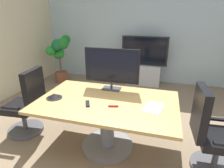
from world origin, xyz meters
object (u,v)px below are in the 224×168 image
object	(u,v)px
wall_display_unit	(143,69)
remote_control	(88,104)
office_chair_right	(211,138)
conference_table	(107,113)
conference_phone	(54,96)
office_chair_left	(27,107)
tv_monitor	(112,67)
potted_plant	(59,54)

from	to	relation	value
wall_display_unit	remote_control	xyz separation A→B (m)	(-0.39, -2.94, 0.32)
office_chair_right	wall_display_unit	size ratio (longest dim) A/B	0.83
wall_display_unit	conference_table	bearing A→B (deg)	-93.63
office_chair_right	wall_display_unit	xyz separation A→B (m)	(-1.16, 2.84, -0.01)
office_chair_right	conference_phone	world-z (taller)	office_chair_right
office_chair_right	conference_phone	xyz separation A→B (m)	(-2.07, -0.05, 0.32)
conference_table	remote_control	distance (m)	0.34
office_chair_left	tv_monitor	size ratio (longest dim) A/B	1.30
conference_table	potted_plant	distance (m)	3.13
office_chair_right	potted_plant	bearing A→B (deg)	51.72
conference_table	potted_plant	world-z (taller)	potted_plant
office_chair_left	office_chair_right	world-z (taller)	same
conference_phone	potted_plant	bearing A→B (deg)	119.15
tv_monitor	conference_phone	xyz separation A→B (m)	(-0.68, -0.54, -0.33)
office_chair_left	potted_plant	xyz separation A→B (m)	(-0.76, 2.32, 0.36)
potted_plant	remote_control	size ratio (longest dim) A/B	7.72
wall_display_unit	potted_plant	distance (m)	2.34
office_chair_right	wall_display_unit	distance (m)	3.07
tv_monitor	conference_phone	distance (m)	0.93
wall_display_unit	remote_control	world-z (taller)	wall_display_unit
office_chair_right	remote_control	distance (m)	1.58
potted_plant	conference_phone	bearing A→B (deg)	-60.85
office_chair_right	tv_monitor	distance (m)	1.61
conference_table	tv_monitor	world-z (taller)	tv_monitor
office_chair_left	wall_display_unit	bearing A→B (deg)	146.34
conference_phone	remote_control	world-z (taller)	conference_phone
office_chair_right	remote_control	world-z (taller)	office_chair_right
potted_plant	remote_control	bearing A→B (deg)	-52.87
tv_monitor	wall_display_unit	distance (m)	2.45
conference_table	conference_phone	size ratio (longest dim) A/B	8.56
conference_table	office_chair_right	size ratio (longest dim) A/B	1.73
tv_monitor	conference_phone	size ratio (longest dim) A/B	3.82
conference_phone	remote_control	bearing A→B (deg)	-5.70
tv_monitor	remote_control	distance (m)	0.71
conference_table	office_chair_left	world-z (taller)	office_chair_left
tv_monitor	remote_control	size ratio (longest dim) A/B	4.94
tv_monitor	wall_display_unit	bearing A→B (deg)	84.42
office_chair_left	wall_display_unit	distance (m)	3.16
office_chair_left	conference_table	bearing A→B (deg)	85.36
remote_control	office_chair_left	bearing A→B (deg)	147.01
office_chair_left	tv_monitor	bearing A→B (deg)	103.45
conference_table	tv_monitor	distance (m)	0.69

